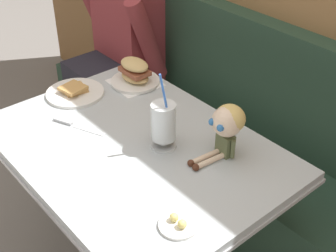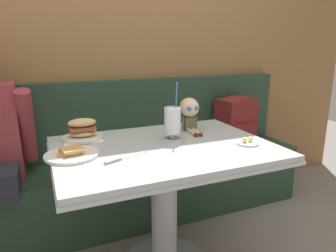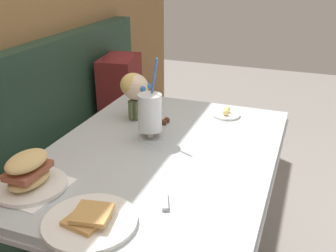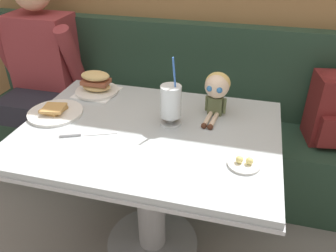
% 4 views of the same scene
% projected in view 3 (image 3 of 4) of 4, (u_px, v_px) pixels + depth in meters
% --- Properties ---
extents(booth_bench, '(2.60, 0.48, 1.00)m').
position_uv_depth(booth_bench, '(32.00, 210.00, 1.79)').
color(booth_bench, '#233D2D').
rests_on(booth_bench, ground).
extents(diner_table, '(1.11, 0.81, 0.74)m').
position_uv_depth(diner_table, '(161.00, 197.00, 1.50)').
color(diner_table, '#B2BCC1').
rests_on(diner_table, ground).
extents(toast_plate, '(0.25, 0.25, 0.04)m').
position_uv_depth(toast_plate, '(90.00, 221.00, 1.03)').
color(toast_plate, white).
rests_on(toast_plate, diner_table).
extents(milkshake_glass, '(0.10, 0.10, 0.31)m').
position_uv_depth(milkshake_glass, '(150.00, 114.00, 1.47)').
color(milkshake_glass, silver).
rests_on(milkshake_glass, diner_table).
extents(sandwich_plate, '(0.22, 0.22, 0.12)m').
position_uv_depth(sandwich_plate, '(29.00, 175.00, 1.18)').
color(sandwich_plate, white).
rests_on(sandwich_plate, diner_table).
extents(butter_saucer, '(0.12, 0.12, 0.04)m').
position_uv_depth(butter_saucer, '(226.00, 114.00, 1.72)').
color(butter_saucer, white).
rests_on(butter_saucer, diner_table).
extents(butter_knife, '(0.22, 0.11, 0.01)m').
position_uv_depth(butter_knife, '(164.00, 195.00, 1.15)').
color(butter_knife, silver).
rests_on(butter_knife, diner_table).
extents(seated_doll, '(0.12, 0.22, 0.20)m').
position_uv_depth(seated_doll, '(136.00, 89.00, 1.66)').
color(seated_doll, '#5B6642').
rests_on(seated_doll, diner_table).
extents(backpack, '(0.33, 0.29, 0.41)m').
position_uv_depth(backpack, '(121.00, 85.00, 2.40)').
color(backpack, maroon).
rests_on(backpack, booth_bench).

